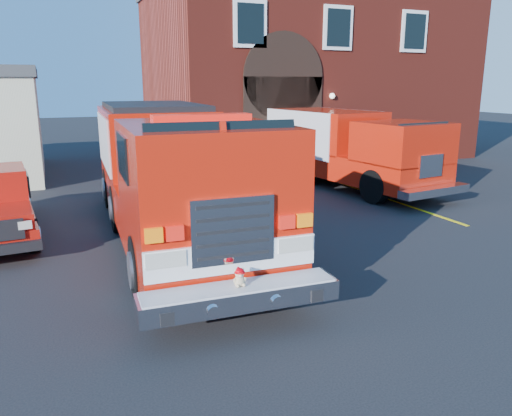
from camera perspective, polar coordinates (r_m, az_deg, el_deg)
name	(u,v)px	position (r m, az deg, el deg)	size (l,w,h in m)	color
ground	(236,251)	(11.51, -2.32, -4.94)	(100.00, 100.00, 0.00)	black
parking_stripe_near	(429,213)	(15.65, 19.20, -0.54)	(0.12, 3.00, 0.01)	yellow
parking_stripe_mid	(370,193)	(17.92, 12.87, 1.69)	(0.12, 3.00, 0.01)	yellow
parking_stripe_far	(326,178)	(20.38, 8.00, 3.38)	(0.12, 3.00, 0.01)	yellow
fire_station	(302,73)	(27.35, 5.29, 15.11)	(15.20, 10.20, 8.45)	maroon
fire_engine	(171,172)	(12.23, -9.65, 4.10)	(3.39, 10.58, 3.22)	black
secondary_truck	(345,145)	(19.00, 10.08, 7.05)	(3.65, 8.66, 2.72)	black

